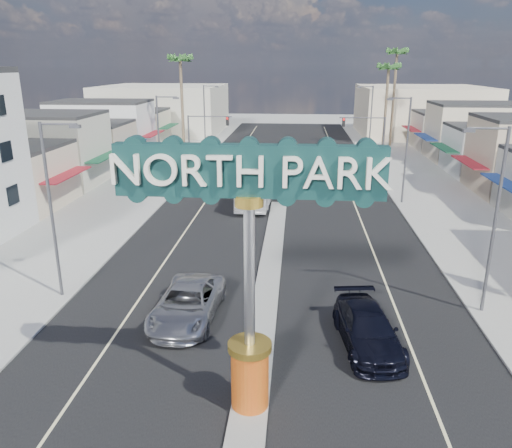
% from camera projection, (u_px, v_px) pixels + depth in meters
% --- Properties ---
extents(ground, '(160.00, 160.00, 0.00)m').
position_uv_depth(ground, '(280.00, 201.00, 44.16)').
color(ground, gray).
rests_on(ground, ground).
extents(road, '(20.00, 120.00, 0.01)m').
position_uv_depth(road, '(280.00, 201.00, 44.16)').
color(road, black).
rests_on(road, ground).
extents(median_island, '(1.30, 30.00, 0.16)m').
position_uv_depth(median_island, '(269.00, 271.00, 28.96)').
color(median_island, gray).
rests_on(median_island, ground).
extents(sidewalk_left, '(8.00, 120.00, 0.12)m').
position_uv_depth(sidewalk_left, '(126.00, 197.00, 45.24)').
color(sidewalk_left, gray).
rests_on(sidewalk_left, ground).
extents(sidewalk_right, '(8.00, 120.00, 0.12)m').
position_uv_depth(sidewalk_right, '(442.00, 204.00, 43.04)').
color(sidewalk_right, gray).
rests_on(sidewalk_right, ground).
extents(storefront_row_left, '(12.00, 42.00, 6.00)m').
position_uv_depth(storefront_row_left, '(76.00, 142.00, 57.45)').
color(storefront_row_left, beige).
rests_on(storefront_row_left, ground).
extents(storefront_row_right, '(12.00, 42.00, 6.00)m').
position_uv_depth(storefront_row_right, '(507.00, 147.00, 53.69)').
color(storefront_row_right, '#B7B29E').
rests_on(storefront_row_right, ground).
extents(backdrop_far_left, '(20.00, 20.00, 8.00)m').
position_uv_depth(backdrop_far_left, '(164.00, 109.00, 87.35)').
color(backdrop_far_left, '#B7B29E').
rests_on(backdrop_far_left, ground).
extents(backdrop_far_right, '(20.00, 20.00, 8.00)m').
position_uv_depth(backdrop_far_right, '(421.00, 111.00, 83.90)').
color(backdrop_far_right, beige).
rests_on(backdrop_far_right, ground).
extents(gateway_sign, '(8.20, 1.50, 9.15)m').
position_uv_depth(gateway_sign, '(249.00, 251.00, 15.76)').
color(gateway_sign, '#D84410').
rests_on(gateway_sign, median_island).
extents(traffic_signal_left, '(5.09, 0.45, 6.00)m').
position_uv_depth(traffic_signal_left, '(204.00, 131.00, 56.85)').
color(traffic_signal_left, '#47474C').
rests_on(traffic_signal_left, ground).
extents(traffic_signal_right, '(5.09, 0.45, 6.00)m').
position_uv_depth(traffic_signal_right, '(367.00, 133.00, 55.41)').
color(traffic_signal_right, '#47474C').
rests_on(traffic_signal_right, ground).
extents(streetlight_l_near, '(2.03, 0.22, 9.00)m').
position_uv_depth(streetlight_l_near, '(53.00, 203.00, 24.45)').
color(streetlight_l_near, '#47474C').
rests_on(streetlight_l_near, ground).
extents(streetlight_l_mid, '(2.03, 0.22, 9.00)m').
position_uv_depth(streetlight_l_mid, '(161.00, 142.00, 43.43)').
color(streetlight_l_mid, '#47474C').
rests_on(streetlight_l_mid, ground).
extents(streetlight_l_far, '(2.03, 0.22, 9.00)m').
position_uv_depth(streetlight_l_far, '(206.00, 117.00, 64.29)').
color(streetlight_l_far, '#47474C').
rests_on(streetlight_l_far, ground).
extents(streetlight_r_near, '(2.03, 0.22, 9.00)m').
position_uv_depth(streetlight_r_near, '(493.00, 213.00, 22.82)').
color(streetlight_r_near, '#47474C').
rests_on(streetlight_r_near, ground).
extents(streetlight_r_mid, '(2.03, 0.22, 9.00)m').
position_uv_depth(streetlight_r_mid, '(405.00, 145.00, 41.79)').
color(streetlight_r_mid, '#47474C').
rests_on(streetlight_r_mid, ground).
extents(streetlight_r_far, '(2.03, 0.22, 9.00)m').
position_uv_depth(streetlight_r_far, '(370.00, 118.00, 62.66)').
color(streetlight_r_far, '#47474C').
rests_on(streetlight_r_far, ground).
extents(palm_left_far, '(2.60, 2.60, 13.10)m').
position_uv_depth(palm_left_far, '(180.00, 64.00, 60.63)').
color(palm_left_far, brown).
rests_on(palm_left_far, ground).
extents(palm_right_mid, '(2.60, 2.60, 12.10)m').
position_uv_depth(palm_right_mid, '(389.00, 72.00, 64.55)').
color(palm_right_mid, brown).
rests_on(palm_right_mid, ground).
extents(palm_right_far, '(2.60, 2.60, 14.10)m').
position_uv_depth(palm_right_far, '(397.00, 58.00, 69.54)').
color(palm_right_far, brown).
rests_on(palm_right_far, ground).
extents(suv_left, '(3.03, 6.11, 1.66)m').
position_uv_depth(suv_left, '(187.00, 303.00, 23.49)').
color(suv_left, '#A1A1A5').
rests_on(suv_left, ground).
extents(suv_right, '(2.95, 5.77, 1.60)m').
position_uv_depth(suv_right, '(368.00, 329.00, 21.25)').
color(suv_right, black).
rests_on(suv_right, ground).
extents(car_parked_right, '(2.22, 4.89, 1.56)m').
position_uv_depth(car_parked_right, '(349.00, 176.00, 50.10)').
color(car_parked_right, silver).
rests_on(car_parked_right, ground).
extents(city_bus, '(2.80, 10.77, 2.98)m').
position_uv_depth(city_bus, '(257.00, 184.00, 43.73)').
color(city_bus, white).
rests_on(city_bus, ground).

